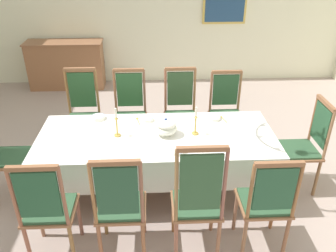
# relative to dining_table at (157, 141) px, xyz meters

# --- Properties ---
(ground) EXTENTS (7.56, 6.93, 0.04)m
(ground) POSITION_rel_dining_table_xyz_m (0.00, 0.08, -0.69)
(ground) COLOR #A7948B
(dining_table) EXTENTS (2.54, 1.02, 0.74)m
(dining_table) POSITION_rel_dining_table_xyz_m (0.00, 0.00, 0.00)
(dining_table) COLOR olive
(dining_table) RESTS_ON ground
(tablecloth) EXTENTS (2.56, 1.04, 0.37)m
(tablecloth) POSITION_rel_dining_table_xyz_m (0.00, 0.00, -0.02)
(tablecloth) COLOR white
(tablecloth) RESTS_ON dining_table
(chair_south_a) EXTENTS (0.44, 0.42, 1.10)m
(chair_south_a) POSITION_rel_dining_table_xyz_m (-0.96, -0.92, -0.09)
(chair_south_a) COLOR #8F5F45
(chair_south_a) RESTS_ON ground
(chair_north_a) EXTENTS (0.44, 0.42, 1.15)m
(chair_north_a) POSITION_rel_dining_table_xyz_m (-0.96, 0.92, -0.08)
(chair_north_a) COLOR brown
(chair_north_a) RESTS_ON ground
(chair_south_b) EXTENTS (0.44, 0.42, 1.13)m
(chair_south_b) POSITION_rel_dining_table_xyz_m (-0.33, -0.92, -0.08)
(chair_south_b) COLOR olive
(chair_south_b) RESTS_ON ground
(chair_north_b) EXTENTS (0.44, 0.42, 1.13)m
(chair_north_b) POSITION_rel_dining_table_xyz_m (-0.33, 0.92, -0.08)
(chair_north_b) COLOR olive
(chair_north_b) RESTS_ON ground
(chair_south_c) EXTENTS (0.44, 0.42, 1.23)m
(chair_south_c) POSITION_rel_dining_table_xyz_m (0.34, -0.92, -0.05)
(chair_south_c) COLOR #905B34
(chair_south_c) RESTS_ON ground
(chair_north_c) EXTENTS (0.44, 0.42, 1.14)m
(chair_north_c) POSITION_rel_dining_table_xyz_m (0.34, 0.92, -0.08)
(chair_north_c) COLOR #876346
(chair_north_c) RESTS_ON ground
(chair_south_d) EXTENTS (0.44, 0.42, 1.07)m
(chair_south_d) POSITION_rel_dining_table_xyz_m (0.95, -0.91, -0.10)
(chair_south_d) COLOR #885D46
(chair_south_d) RESTS_ON ground
(chair_north_d) EXTENTS (0.44, 0.42, 1.09)m
(chair_north_d) POSITION_rel_dining_table_xyz_m (0.95, 0.91, -0.10)
(chair_north_d) COLOR brown
(chair_north_d) RESTS_ON ground
(chair_head_west) EXTENTS (0.42, 0.44, 1.20)m
(chair_head_west) POSITION_rel_dining_table_xyz_m (-1.68, 0.00, -0.06)
(chair_head_west) COLOR #97543F
(chair_head_west) RESTS_ON ground
(chair_head_east) EXTENTS (0.42, 0.44, 1.10)m
(chair_head_east) POSITION_rel_dining_table_xyz_m (1.67, 0.00, -0.09)
(chair_head_east) COLOR #915B3A
(chair_head_east) RESTS_ON ground
(soup_tureen) EXTENTS (0.24, 0.24, 0.20)m
(soup_tureen) POSITION_rel_dining_table_xyz_m (0.10, -0.00, 0.17)
(soup_tureen) COLOR white
(soup_tureen) RESTS_ON tablecloth
(candlestick_west) EXTENTS (0.07, 0.07, 0.33)m
(candlestick_west) POSITION_rel_dining_table_xyz_m (-0.42, 0.00, 0.20)
(candlestick_west) COLOR gold
(candlestick_west) RESTS_ON tablecloth
(candlestick_east) EXTENTS (0.07, 0.07, 0.32)m
(candlestick_east) POSITION_rel_dining_table_xyz_m (0.42, 0.00, 0.20)
(candlestick_east) COLOR gold
(candlestick_east) RESTS_ON tablecloth
(bowl_near_left) EXTENTS (0.16, 0.16, 0.03)m
(bowl_near_left) POSITION_rel_dining_table_xyz_m (0.68, 0.34, 0.09)
(bowl_near_left) COLOR white
(bowl_near_left) RESTS_ON tablecloth
(bowl_near_right) EXTENTS (0.15, 0.15, 0.04)m
(bowl_near_right) POSITION_rel_dining_table_xyz_m (-0.10, 0.34, 0.10)
(bowl_near_right) COLOR white
(bowl_near_right) RESTS_ON tablecloth
(bowl_far_left) EXTENTS (0.16, 0.16, 0.04)m
(bowl_far_left) POSITION_rel_dining_table_xyz_m (-0.67, 0.41, 0.10)
(bowl_far_left) COLOR white
(bowl_far_left) RESTS_ON tablecloth
(bowl_far_right) EXTENTS (0.16, 0.16, 0.03)m
(bowl_far_right) POSITION_rel_dining_table_xyz_m (0.21, -0.35, 0.09)
(bowl_far_right) COLOR white
(bowl_far_right) RESTS_ON tablecloth
(spoon_primary) EXTENTS (0.06, 0.17, 0.01)m
(spoon_primary) POSITION_rel_dining_table_xyz_m (0.78, 0.36, 0.08)
(spoon_primary) COLOR gold
(spoon_primary) RESTS_ON tablecloth
(spoon_secondary) EXTENTS (0.05, 0.18, 0.01)m
(spoon_secondary) POSITION_rel_dining_table_xyz_m (-0.22, 0.36, 0.08)
(spoon_secondary) COLOR gold
(spoon_secondary) RESTS_ON tablecloth
(sideboard) EXTENTS (1.44, 0.48, 0.90)m
(sideboard) POSITION_rel_dining_table_xyz_m (-1.68, 3.27, -0.21)
(sideboard) COLOR #8E5C3C
(sideboard) RESTS_ON ground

